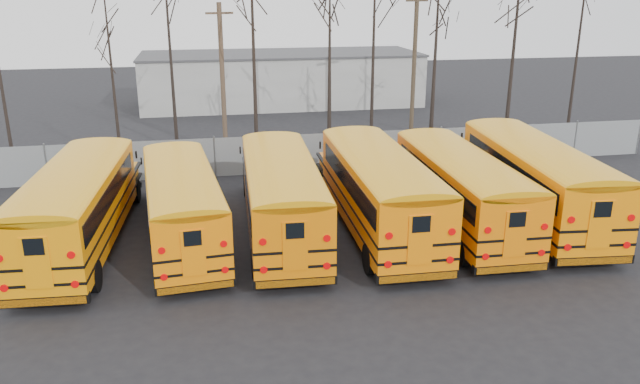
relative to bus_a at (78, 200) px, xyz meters
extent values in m
plane|color=black|center=(9.09, -3.68, -1.87)|extent=(120.00, 120.00, 0.00)
cube|color=gray|center=(9.09, 8.32, -0.87)|extent=(40.00, 0.04, 2.00)
cube|color=#B5B5B0|center=(11.09, 28.32, 0.13)|extent=(22.00, 8.00, 4.00)
cylinder|color=black|center=(-1.39, -3.53, -1.35)|extent=(0.35, 1.04, 1.03)
cylinder|color=black|center=(0.93, -3.68, -1.35)|extent=(0.35, 1.04, 1.03)
cylinder|color=black|center=(-0.85, 5.09, -1.35)|extent=(0.35, 1.04, 1.03)
cylinder|color=black|center=(1.47, 4.95, -1.35)|extent=(0.35, 1.04, 1.03)
cube|color=orange|center=(-0.02, -0.27, -0.14)|extent=(3.16, 9.71, 2.42)
cube|color=orange|center=(0.34, 5.38, -0.84)|extent=(2.42, 1.89, 1.03)
cube|color=black|center=(-0.03, -0.47, 0.40)|extent=(3.14, 8.69, 0.72)
cube|color=black|center=(0.04, 0.60, -0.89)|extent=(3.31, 11.48, 0.09)
cube|color=black|center=(0.04, 0.60, -0.38)|extent=(3.31, 11.48, 0.09)
cube|color=black|center=(-0.31, -4.94, -1.40)|extent=(2.64, 0.39, 0.29)
cube|color=black|center=(0.39, 6.20, -1.40)|extent=(2.48, 0.36, 0.27)
cube|color=orange|center=(-0.32, -5.05, -0.17)|extent=(0.77, 0.09, 1.59)
cylinder|color=#B20505|center=(-1.29, -5.00, -0.89)|extent=(0.23, 0.06, 0.23)
cylinder|color=#B20505|center=(0.66, -5.12, -0.89)|extent=(0.23, 0.06, 0.23)
cylinder|color=#B20505|center=(0.66, -5.12, 0.04)|extent=(0.23, 0.06, 0.23)
cylinder|color=black|center=(2.87, -3.66, -1.39)|extent=(0.36, 0.98, 0.96)
cylinder|color=black|center=(5.03, -3.46, -1.39)|extent=(0.36, 0.98, 0.96)
cylinder|color=black|center=(2.12, 4.38, -1.39)|extent=(0.36, 0.98, 0.96)
cylinder|color=black|center=(4.29, 4.58, -1.39)|extent=(0.36, 0.98, 0.96)
cube|color=orange|center=(3.66, -0.45, -0.26)|extent=(3.21, 9.12, 2.26)
cube|color=orange|center=(3.17, 4.81, -0.91)|extent=(2.30, 1.83, 0.96)
cube|color=black|center=(3.68, -0.64, 0.25)|extent=(3.16, 8.17, 0.67)
cube|color=black|center=(3.59, 0.36, -0.95)|extent=(3.40, 10.77, 0.09)
cube|color=black|center=(3.59, 0.36, -0.47)|extent=(3.40, 10.77, 0.09)
cube|color=black|center=(4.06, -4.81, -1.44)|extent=(2.47, 0.44, 0.27)
cube|color=black|center=(3.10, 5.58, -1.44)|extent=(2.31, 0.40, 0.25)
cube|color=orange|center=(4.07, -4.91, -0.28)|extent=(0.72, 0.10, 1.49)
cylinder|color=#B20505|center=(3.16, -5.00, -0.95)|extent=(0.21, 0.06, 0.21)
cylinder|color=#B20505|center=(4.98, -4.84, -0.95)|extent=(0.21, 0.06, 0.21)
cylinder|color=#B20505|center=(3.16, -5.00, -0.09)|extent=(0.21, 0.06, 0.21)
cylinder|color=#B20505|center=(4.98, -4.84, -0.09)|extent=(0.21, 0.06, 0.21)
cylinder|color=black|center=(6.02, -3.72, -1.36)|extent=(0.33, 1.04, 1.03)
cylinder|color=black|center=(8.33, -3.83, -1.36)|extent=(0.33, 1.04, 1.03)
cylinder|color=black|center=(6.40, 4.88, -1.36)|extent=(0.33, 1.04, 1.03)
cylinder|color=black|center=(8.72, 4.78, -1.36)|extent=(0.33, 1.04, 1.03)
cube|color=orange|center=(7.33, -0.45, -0.15)|extent=(2.99, 9.64, 2.41)
cube|color=orange|center=(7.58, 5.19, -0.84)|extent=(2.38, 1.84, 1.03)
cube|color=black|center=(7.32, -0.65, 0.39)|extent=(2.98, 8.62, 0.72)
cube|color=black|center=(7.36, 0.42, -0.89)|extent=(3.10, 11.40, 0.09)
cube|color=black|center=(7.36, 0.42, -0.38)|extent=(3.10, 11.40, 0.09)
cube|color=black|center=(7.12, -5.11, -1.41)|extent=(2.63, 0.34, 0.29)
cube|color=black|center=(7.62, 6.01, -1.41)|extent=(2.47, 0.32, 0.27)
cube|color=orange|center=(7.11, -5.22, -0.18)|extent=(0.77, 0.08, 1.59)
cylinder|color=#B20505|center=(6.14, -5.19, -0.89)|extent=(0.23, 0.05, 0.23)
cylinder|color=#B20505|center=(8.08, -5.27, -0.89)|extent=(0.23, 0.05, 0.23)
cylinder|color=#B20505|center=(6.14, -5.19, 0.03)|extent=(0.23, 0.05, 0.23)
cylinder|color=#B20505|center=(8.08, -5.27, 0.03)|extent=(0.23, 0.05, 0.23)
cylinder|color=black|center=(9.79, -4.09, -1.34)|extent=(0.32, 1.07, 1.06)
cylinder|color=black|center=(12.19, -4.14, -1.34)|extent=(0.32, 1.07, 1.06)
cylinder|color=black|center=(9.99, 4.82, -1.34)|extent=(0.32, 1.07, 1.06)
cylinder|color=black|center=(12.38, 4.77, -1.34)|extent=(0.32, 1.07, 1.06)
cube|color=orange|center=(11.07, -0.67, -0.09)|extent=(2.87, 9.92, 2.49)
cube|color=orange|center=(11.19, 5.16, -0.81)|extent=(2.43, 1.85, 1.06)
cube|color=black|center=(11.06, -0.88, 0.47)|extent=(2.89, 8.86, 0.74)
cube|color=black|center=(11.09, 0.23, -0.86)|extent=(2.94, 11.74, 0.10)
cube|color=black|center=(11.09, 0.23, -0.33)|extent=(2.94, 11.74, 0.10)
cube|color=black|center=(10.96, -5.49, -1.39)|extent=(2.72, 0.29, 0.30)
cube|color=black|center=(11.21, 6.01, -1.39)|extent=(2.55, 0.27, 0.28)
cube|color=orange|center=(10.96, -5.61, -0.12)|extent=(0.80, 0.06, 1.64)
cylinder|color=#B20505|center=(9.95, -5.60, -0.86)|extent=(0.23, 0.05, 0.23)
cylinder|color=#B20505|center=(11.97, -5.64, -0.86)|extent=(0.23, 0.05, 0.23)
cylinder|color=#B20505|center=(9.95, -5.60, 0.09)|extent=(0.23, 0.05, 0.23)
cylinder|color=#B20505|center=(11.97, -5.64, 0.09)|extent=(0.23, 0.05, 0.23)
cylinder|color=black|center=(13.09, -4.08, -1.36)|extent=(0.31, 1.02, 1.01)
cylinder|color=black|center=(15.37, -4.15, -1.36)|extent=(0.31, 1.02, 1.01)
cylinder|color=black|center=(13.35, 4.41, -1.36)|extent=(0.31, 1.02, 1.01)
cylinder|color=black|center=(15.63, 4.34, -1.36)|extent=(0.31, 1.02, 1.01)
cube|color=orange|center=(14.33, -0.83, -0.17)|extent=(2.81, 9.47, 2.38)
cube|color=orange|center=(14.50, 4.73, -0.86)|extent=(2.33, 1.79, 1.01)
cube|color=black|center=(14.32, -1.03, 0.36)|extent=(2.82, 8.46, 0.71)
cube|color=black|center=(14.36, 0.03, -0.91)|extent=(2.90, 11.21, 0.09)
cube|color=black|center=(14.36, 0.03, -0.40)|extent=(2.90, 11.21, 0.09)
cube|color=black|center=(14.19, -5.43, -1.41)|extent=(2.59, 0.30, 0.28)
cube|color=black|center=(14.53, 5.53, -1.41)|extent=(2.43, 0.28, 0.26)
cube|color=orange|center=(14.19, -5.54, -0.20)|extent=(0.76, 0.06, 1.57)
cylinder|color=#B20505|center=(13.23, -5.52, -0.91)|extent=(0.22, 0.05, 0.22)
cylinder|color=#B20505|center=(15.15, -5.58, -0.91)|extent=(0.22, 0.05, 0.22)
cylinder|color=#B20505|center=(13.23, -5.52, 0.00)|extent=(0.22, 0.05, 0.22)
cylinder|color=#B20505|center=(15.15, -5.58, 0.00)|extent=(0.22, 0.05, 0.22)
cylinder|color=black|center=(16.08, -3.93, -1.33)|extent=(0.40, 1.10, 1.08)
cylinder|color=black|center=(18.51, -4.16, -1.33)|extent=(0.40, 1.10, 1.08)
cylinder|color=black|center=(16.93, 5.09, -1.33)|extent=(0.40, 1.10, 1.08)
cylinder|color=black|center=(19.36, 4.86, -1.33)|extent=(0.40, 1.10, 1.08)
cube|color=orange|center=(17.63, -0.56, -0.06)|extent=(3.63, 10.24, 2.54)
cube|color=orange|center=(18.18, 5.35, -0.79)|extent=(2.59, 2.05, 1.08)
cube|color=black|center=(17.61, -0.77, 0.51)|extent=(3.57, 9.17, 0.76)
cube|color=black|center=(17.71, 0.36, -0.84)|extent=(3.83, 12.09, 0.10)
cube|color=black|center=(17.71, 0.36, -0.30)|extent=(3.83, 12.09, 0.10)
cube|color=black|center=(17.17, -5.44, -1.38)|extent=(2.77, 0.50, 0.30)
cube|color=black|center=(18.26, 6.21, -1.38)|extent=(2.60, 0.46, 0.28)
cube|color=orange|center=(17.16, -5.56, -0.09)|extent=(0.81, 0.12, 1.67)
cylinder|color=#B20505|center=(16.13, -5.48, -0.84)|extent=(0.24, 0.07, 0.24)
cylinder|color=#B20505|center=(18.17, -5.67, -0.84)|extent=(0.24, 0.07, 0.24)
cylinder|color=#B20505|center=(16.13, -5.48, 0.13)|extent=(0.24, 0.07, 0.24)
cylinder|color=#B20505|center=(18.17, -5.67, 0.13)|extent=(0.24, 0.07, 0.24)
cylinder|color=brown|center=(5.80, 12.24, 2.33)|extent=(0.26, 0.26, 8.40)
cube|color=brown|center=(5.80, 12.24, 5.98)|extent=(1.48, 0.44, 0.11)
cylinder|color=#453727|center=(18.24, 16.44, 2.60)|extent=(0.28, 0.28, 8.94)
cube|color=#453727|center=(18.24, 16.44, 6.48)|extent=(1.57, 0.52, 0.12)
cone|color=black|center=(0.22, 10.80, 2.68)|extent=(0.26, 0.26, 9.10)
cone|color=black|center=(3.03, 14.22, 3.97)|extent=(0.26, 0.26, 11.67)
cone|color=black|center=(7.35, 9.99, 4.37)|extent=(0.26, 0.26, 12.47)
cone|color=black|center=(11.90, 12.80, 2.68)|extent=(0.26, 0.26, 9.09)
cone|color=black|center=(14.59, 13.22, 4.30)|extent=(0.26, 0.26, 12.33)
cone|color=black|center=(18.40, 13.22, 3.13)|extent=(0.26, 0.26, 9.99)
cone|color=black|center=(23.16, 12.75, 4.10)|extent=(0.26, 0.26, 11.93)
cone|color=black|center=(27.87, 13.49, 4.41)|extent=(0.26, 0.26, 12.55)
camera|label=1|loc=(4.56, -22.48, 7.31)|focal=35.00mm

